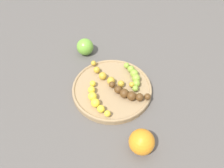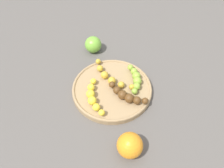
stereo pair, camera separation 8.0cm
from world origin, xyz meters
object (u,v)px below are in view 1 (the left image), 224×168
banana_green (134,76)px  banana_spotted (108,77)px  banana_yellow (96,99)px  banana_overripe (129,93)px  fruit_bowl (112,89)px  orange_fruit (142,142)px  apple_green (85,47)px

banana_green → banana_spotted: bearing=169.3°
banana_green → banana_yellow: bearing=-154.9°
banana_spotted → banana_overripe: size_ratio=1.27×
banana_yellow → banana_spotted: bearing=-135.0°
fruit_bowl → orange_fruit: orange_fruit is taller
fruit_bowl → apple_green: (-0.15, -0.17, 0.02)m
banana_overripe → apple_green: 0.29m
fruit_bowl → banana_green: 0.09m
banana_green → apple_green: size_ratio=1.74×
fruit_bowl → apple_green: apple_green is taller
banana_yellow → orange_fruit: size_ratio=1.60×
banana_overripe → banana_green: banana_overripe is taller
fruit_bowl → banana_overripe: bearing=73.8°
fruit_bowl → banana_yellow: size_ratio=2.32×
fruit_bowl → apple_green: 0.23m
banana_yellow → banana_overripe: 0.11m
fruit_bowl → orange_fruit: size_ratio=3.71×
banana_yellow → orange_fruit: bearing=108.9°
banana_spotted → banana_green: (-0.03, 0.09, 0.00)m
banana_spotted → apple_green: 0.19m
banana_overripe → apple_green: bearing=-121.0°
banana_green → orange_fruit: size_ratio=1.56×
banana_yellow → banana_overripe: bearing=168.7°
banana_spotted → banana_yellow: size_ratio=1.53×
banana_spotted → orange_fruit: size_ratio=2.45×
banana_overripe → fruit_bowl: bearing=-100.8°
banana_spotted → banana_green: size_ratio=1.57×
fruit_bowl → banana_spotted: 0.05m
banana_yellow → banana_green: size_ratio=1.03×
banana_green → banana_overripe: bearing=-118.6°
banana_spotted → apple_green: apple_green is taller
banana_yellow → orange_fruit: orange_fruit is taller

